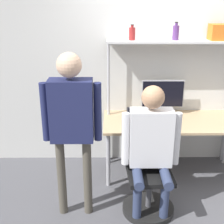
% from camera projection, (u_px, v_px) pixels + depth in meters
% --- Properties ---
extents(ground_plane, '(12.00, 12.00, 0.00)m').
position_uv_depth(ground_plane, '(174.00, 188.00, 3.81)').
color(ground_plane, '#4C4C51').
extents(wall_back, '(8.00, 0.06, 2.70)m').
position_uv_depth(wall_back, '(170.00, 65.00, 4.09)').
color(wall_back, silver).
rests_on(wall_back, ground_plane).
extents(desk, '(1.74, 0.76, 0.74)m').
position_uv_depth(desk, '(172.00, 126.00, 3.95)').
color(desk, tan).
rests_on(desk, ground_plane).
extents(shelf_unit, '(1.65, 0.29, 1.70)m').
position_uv_depth(shelf_unit, '(173.00, 60.00, 3.88)').
color(shelf_unit, silver).
rests_on(shelf_unit, ground_plane).
extents(monitor, '(0.55, 0.22, 0.46)m').
position_uv_depth(monitor, '(163.00, 96.00, 4.05)').
color(monitor, '#B7B7BC').
rests_on(monitor, desk).
extents(laptop, '(0.30, 0.22, 0.22)m').
position_uv_depth(laptop, '(139.00, 121.00, 3.76)').
color(laptop, '#333338').
rests_on(laptop, desk).
extents(cell_phone, '(0.07, 0.15, 0.01)m').
position_uv_depth(cell_phone, '(160.00, 126.00, 3.74)').
color(cell_phone, black).
rests_on(cell_phone, desk).
extents(office_chair, '(0.56, 0.56, 0.93)m').
position_uv_depth(office_chair, '(148.00, 186.00, 3.36)').
color(office_chair, black).
rests_on(office_chair, ground_plane).
extents(person_seated, '(0.60, 0.47, 1.41)m').
position_uv_depth(person_seated, '(151.00, 142.00, 3.13)').
color(person_seated, '#2D3856').
rests_on(person_seated, ground_plane).
extents(person_standing, '(0.58, 0.24, 1.74)m').
position_uv_depth(person_standing, '(72.00, 116.00, 3.01)').
color(person_standing, '#4C473D').
rests_on(person_standing, ground_plane).
extents(bottle_purple, '(0.08, 0.08, 0.21)m').
position_uv_depth(bottle_purple, '(176.00, 32.00, 3.76)').
color(bottle_purple, '#593372').
rests_on(bottle_purple, shelf_unit).
extents(bottle_red, '(0.08, 0.08, 0.19)m').
position_uv_depth(bottle_red, '(132.00, 34.00, 3.76)').
color(bottle_red, maroon).
rests_on(bottle_red, shelf_unit).
extents(storage_box, '(0.23, 0.20, 0.19)m').
position_uv_depth(storage_box, '(219.00, 32.00, 3.76)').
color(storage_box, '#D1661E').
rests_on(storage_box, shelf_unit).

